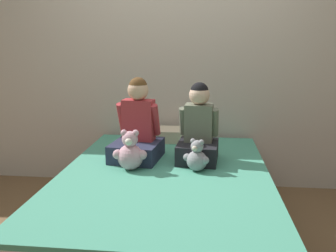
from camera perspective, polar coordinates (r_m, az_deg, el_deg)
The scene contains 8 objects.
ground_plane at distance 2.72m, azimuth -0.52°, elevation -17.35°, with size 14.00×14.00×0.00m, color brown.
wall_behind_bed at distance 3.43m, azimuth 1.57°, elevation 10.91°, with size 8.00×0.06×2.50m.
bed at distance 2.60m, azimuth -0.53°, elevation -12.61°, with size 1.46×2.01×0.50m.
child_on_left at distance 2.76m, azimuth -4.91°, elevation -0.61°, with size 0.40×0.44×0.63m.
child_on_right at distance 2.71m, azimuth 4.89°, elevation -0.77°, with size 0.32×0.37×0.60m.
teddy_bear_held_by_left_child at distance 2.53m, azimuth -6.09°, elevation -4.31°, with size 0.24×0.18×0.29m.
teddy_bear_held_by_right_child at distance 2.51m, azimuth 4.63°, elevation -5.05°, with size 0.18×0.14×0.23m.
pillow_at_headboard at distance 3.29m, azimuth 1.16°, elevation -1.41°, with size 0.51×0.26×0.11m.
Camera 1 is at (0.27, -2.33, 1.37)m, focal length 38.00 mm.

